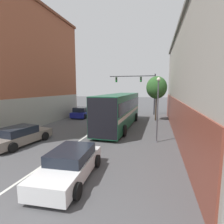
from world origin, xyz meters
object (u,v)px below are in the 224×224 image
at_px(parked_car_left_mid, 100,107).
at_px(street_lamp, 158,108).
at_px(parked_car_left_far, 20,136).
at_px(street_tree_near, 157,88).
at_px(hatchback_foreground, 70,165).
at_px(traffic_signal_gantry, 141,85).
at_px(bus, 120,109).
at_px(parked_car_left_near, 82,113).

bearing_deg(parked_car_left_mid, street_lamp, -151.07).
bearing_deg(parked_car_left_far, street_tree_near, -30.31).
bearing_deg(street_lamp, parked_car_left_far, -162.53).
distance_m(hatchback_foreground, parked_car_left_mid, 24.20).
distance_m(traffic_signal_gantry, street_lamp, 14.86).
bearing_deg(bus, hatchback_foreground, -178.76).
relative_size(hatchback_foreground, street_lamp, 0.92).
xyz_separation_m(hatchback_foreground, parked_car_left_mid, (-6.33, 23.36, 0.02)).
xyz_separation_m(parked_car_left_mid, street_lamp, (10.19, -16.76, 2.00)).
bearing_deg(street_tree_near, parked_car_left_near, -178.68).
distance_m(hatchback_foreground, parked_car_left_far, 6.92).
height_order(hatchback_foreground, traffic_signal_gantry, traffic_signal_gantry).
distance_m(bus, traffic_signal_gantry, 10.25).
relative_size(parked_car_left_mid, street_tree_near, 0.72).
distance_m(parked_car_left_far, traffic_signal_gantry, 19.42).
distance_m(parked_car_left_near, street_lamp, 14.01).
xyz_separation_m(hatchback_foreground, parked_car_left_near, (-6.54, 15.77, 0.05)).
xyz_separation_m(bus, parked_car_left_near, (-6.50, 4.49, -1.27)).
bearing_deg(hatchback_foreground, street_tree_near, -16.53).
distance_m(parked_car_left_far, street_tree_near, 16.18).
xyz_separation_m(parked_car_left_mid, street_tree_near, (10.01, -7.35, 3.54)).
bearing_deg(bus, street_lamp, -139.15).
relative_size(hatchback_foreground, parked_car_left_near, 1.14).
bearing_deg(parked_car_left_far, parked_car_left_near, 10.08).
relative_size(parked_car_left_far, street_tree_near, 0.86).
bearing_deg(bus, parked_car_left_mid, 28.47).
bearing_deg(traffic_signal_gantry, street_tree_near, -64.58).
bearing_deg(hatchback_foreground, parked_car_left_near, 18.96).
bearing_deg(parked_car_left_mid, traffic_signal_gantry, -108.88).
relative_size(parked_car_left_near, parked_car_left_far, 0.82).
bearing_deg(hatchback_foreground, street_lamp, -33.87).
height_order(traffic_signal_gantry, street_tree_near, traffic_signal_gantry).
relative_size(hatchback_foreground, street_tree_near, 0.81).
distance_m(parked_car_left_mid, street_lamp, 19.71).
bearing_deg(street_tree_near, hatchback_foreground, -102.96).
height_order(hatchback_foreground, parked_car_left_near, parked_car_left_near).
height_order(hatchback_foreground, street_tree_near, street_tree_near).
bearing_deg(parked_car_left_far, hatchback_foreground, -113.18).
height_order(bus, parked_car_left_mid, bus).
bearing_deg(parked_car_left_near, parked_car_left_mid, -3.95).
bearing_deg(parked_car_left_near, street_tree_near, -91.00).
bearing_deg(street_lamp, traffic_signal_gantry, 100.17).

